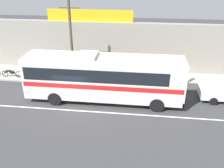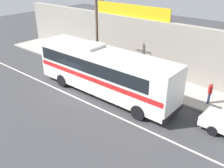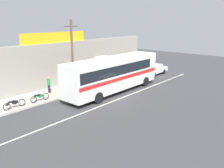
{
  "view_description": "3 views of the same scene",
  "coord_description": "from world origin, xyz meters",
  "px_view_note": "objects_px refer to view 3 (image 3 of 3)",
  "views": [
    {
      "loc": [
        4.92,
        -15.6,
        9.6
      ],
      "look_at": [
        2.94,
        0.61,
        1.64
      ],
      "focal_mm": 39.15,
      "sensor_mm": 36.0,
      "label": 1
    },
    {
      "loc": [
        13.8,
        -11.72,
        9.19
      ],
      "look_at": [
        3.16,
        0.91,
        1.2
      ],
      "focal_mm": 39.77,
      "sensor_mm": 36.0,
      "label": 2
    },
    {
      "loc": [
        -16.01,
        -14.26,
        7.23
      ],
      "look_at": [
        1.47,
        0.61,
        1.08
      ],
      "focal_mm": 38.83,
      "sensor_mm": 36.0,
      "label": 3
    }
  ],
  "objects_px": {
    "utility_pole": "(72,56)",
    "motorcycle_black": "(14,103)",
    "motorcycle_orange": "(39,97)",
    "pedestrian_far_right": "(49,83)",
    "parked_car": "(154,69)",
    "intercity_bus": "(113,72)",
    "pedestrian_by_curb": "(126,67)",
    "pedestrian_far_left": "(136,62)"
  },
  "relations": [
    {
      "from": "intercity_bus",
      "to": "motorcycle_orange",
      "type": "height_order",
      "value": "intercity_bus"
    },
    {
      "from": "pedestrian_far_right",
      "to": "pedestrian_far_left",
      "type": "bearing_deg",
      "value": 0.76
    },
    {
      "from": "intercity_bus",
      "to": "motorcycle_orange",
      "type": "xyz_separation_m",
      "value": [
        -6.75,
        2.91,
        -1.5
      ]
    },
    {
      "from": "utility_pole",
      "to": "motorcycle_orange",
      "type": "xyz_separation_m",
      "value": [
        -3.75,
        0.28,
        -3.24
      ]
    },
    {
      "from": "utility_pole",
      "to": "motorcycle_black",
      "type": "height_order",
      "value": "utility_pole"
    },
    {
      "from": "utility_pole",
      "to": "motorcycle_black",
      "type": "relative_size",
      "value": 3.62
    },
    {
      "from": "parked_car",
      "to": "motorcycle_orange",
      "type": "height_order",
      "value": "parked_car"
    },
    {
      "from": "intercity_bus",
      "to": "utility_pole",
      "type": "xyz_separation_m",
      "value": [
        -3.01,
        2.63,
        1.74
      ]
    },
    {
      "from": "intercity_bus",
      "to": "motorcycle_orange",
      "type": "distance_m",
      "value": 7.51
    },
    {
      "from": "utility_pole",
      "to": "pedestrian_by_curb",
      "type": "bearing_deg",
      "value": 5.75
    },
    {
      "from": "parked_car",
      "to": "utility_pole",
      "type": "relative_size",
      "value": 0.63
    },
    {
      "from": "pedestrian_far_left",
      "to": "pedestrian_far_right",
      "type": "height_order",
      "value": "pedestrian_far_left"
    },
    {
      "from": "intercity_bus",
      "to": "utility_pole",
      "type": "relative_size",
      "value": 1.69
    },
    {
      "from": "parked_car",
      "to": "pedestrian_by_curb",
      "type": "relative_size",
      "value": 2.73
    },
    {
      "from": "intercity_bus",
      "to": "pedestrian_by_curb",
      "type": "relative_size",
      "value": 7.28
    },
    {
      "from": "parked_car",
      "to": "motorcycle_orange",
      "type": "xyz_separation_m",
      "value": [
        -16.48,
        1.79,
        -0.17
      ]
    },
    {
      "from": "motorcycle_black",
      "to": "pedestrian_far_right",
      "type": "height_order",
      "value": "pedestrian_far_right"
    },
    {
      "from": "utility_pole",
      "to": "pedestrian_far_left",
      "type": "bearing_deg",
      "value": 8.35
    },
    {
      "from": "intercity_bus",
      "to": "pedestrian_far_right",
      "type": "distance_m",
      "value": 6.49
    },
    {
      "from": "utility_pole",
      "to": "pedestrian_far_right",
      "type": "bearing_deg",
      "value": 132.5
    },
    {
      "from": "motorcycle_orange",
      "to": "pedestrian_far_left",
      "type": "relative_size",
      "value": 1.08
    },
    {
      "from": "parked_car",
      "to": "utility_pole",
      "type": "height_order",
      "value": "utility_pole"
    },
    {
      "from": "pedestrian_far_left",
      "to": "pedestrian_by_curb",
      "type": "bearing_deg",
      "value": -164.78
    },
    {
      "from": "utility_pole",
      "to": "pedestrian_far_right",
      "type": "height_order",
      "value": "utility_pole"
    },
    {
      "from": "motorcycle_black",
      "to": "pedestrian_far_right",
      "type": "relative_size",
      "value": 1.18
    },
    {
      "from": "pedestrian_by_curb",
      "to": "intercity_bus",
      "type": "bearing_deg",
      "value": -152.32
    },
    {
      "from": "intercity_bus",
      "to": "pedestrian_by_curb",
      "type": "distance_m",
      "value": 7.88
    },
    {
      "from": "parked_car",
      "to": "pedestrian_far_right",
      "type": "bearing_deg",
      "value": 167.04
    },
    {
      "from": "pedestrian_far_left",
      "to": "pedestrian_far_right",
      "type": "relative_size",
      "value": 1.05
    },
    {
      "from": "parked_car",
      "to": "pedestrian_far_right",
      "type": "height_order",
      "value": "pedestrian_far_right"
    },
    {
      "from": "utility_pole",
      "to": "pedestrian_by_curb",
      "type": "height_order",
      "value": "utility_pole"
    },
    {
      "from": "motorcycle_black",
      "to": "parked_car",
      "type": "bearing_deg",
      "value": -5.67
    },
    {
      "from": "pedestrian_far_left",
      "to": "utility_pole",
      "type": "bearing_deg",
      "value": -171.65
    },
    {
      "from": "motorcycle_orange",
      "to": "utility_pole",
      "type": "bearing_deg",
      "value": -4.26
    },
    {
      "from": "utility_pole",
      "to": "motorcycle_orange",
      "type": "distance_m",
      "value": 4.96
    },
    {
      "from": "parked_car",
      "to": "pedestrian_far_left",
      "type": "height_order",
      "value": "pedestrian_far_left"
    },
    {
      "from": "utility_pole",
      "to": "pedestrian_far_right",
      "type": "relative_size",
      "value": 4.26
    },
    {
      "from": "utility_pole",
      "to": "motorcycle_orange",
      "type": "bearing_deg",
      "value": 175.74
    },
    {
      "from": "parked_car",
      "to": "motorcycle_black",
      "type": "xyz_separation_m",
      "value": [
        -18.84,
        1.87,
        -0.17
      ]
    },
    {
      "from": "pedestrian_far_left",
      "to": "pedestrian_by_curb",
      "type": "relative_size",
      "value": 1.06
    },
    {
      "from": "intercity_bus",
      "to": "motorcycle_black",
      "type": "height_order",
      "value": "intercity_bus"
    },
    {
      "from": "motorcycle_black",
      "to": "pedestrian_far_right",
      "type": "bearing_deg",
      "value": 17.88
    }
  ]
}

